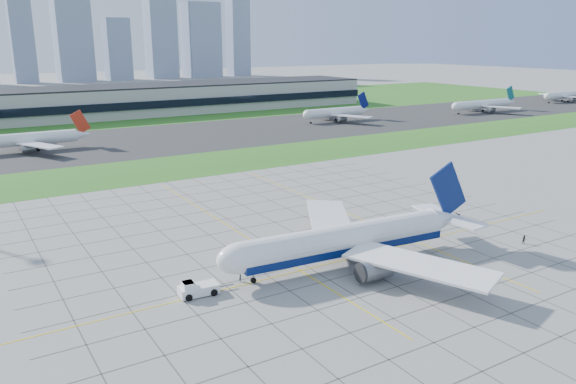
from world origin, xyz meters
The scene contains 14 objects.
ground centered at (0.00, 0.00, 0.00)m, with size 1400.00×1400.00×0.00m, color gray.
grass_median centered at (0.00, 90.00, 0.02)m, with size 700.00×35.00×0.04m, color #27601B.
asphalt_taxiway centered at (0.00, 145.00, 0.03)m, with size 700.00×75.00×0.04m, color #383838.
grass_far centered at (0.00, 255.00, 0.02)m, with size 700.00×145.00×0.04m, color #27601B.
apron_markings centered at (0.43, 11.09, 0.02)m, with size 120.00×130.00×0.03m.
terminal centered at (40.00, 229.87, 7.89)m, with size 260.00×43.00×15.80m.
airliner centered at (-1.17, -3.63, 4.58)m, with size 53.18×53.72×16.73m.
pushback_tug centered at (-29.47, -1.62, 1.13)m, with size 9.24×3.62×2.55m.
crew_near centered at (-21.13, -0.55, 0.81)m, with size 0.59×0.39×1.62m, color black.
crew_far centered at (35.48, -14.11, 0.92)m, with size 0.89×0.70×1.84m, color black.
distant_jet_1 centered at (-34.13, 144.00, 4.49)m, with size 39.85×42.66×14.08m.
distant_jet_2 centered at (108.56, 148.71, 4.49)m, with size 38.14×42.66×14.08m.
distant_jet_3 centered at (202.39, 135.23, 4.49)m, with size 48.84×42.66×14.08m.
distant_jet_4 centered at (293.69, 144.85, 4.49)m, with size 39.40×42.66×14.08m.
Camera 1 is at (-60.22, -79.19, 39.27)m, focal length 35.00 mm.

